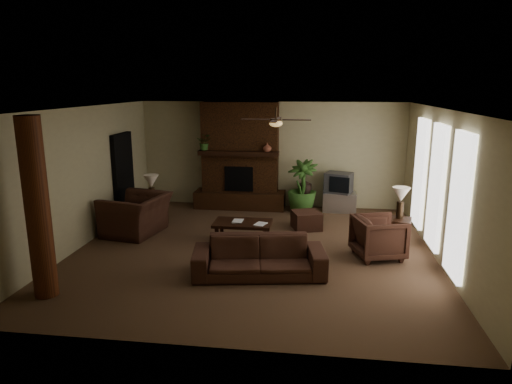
# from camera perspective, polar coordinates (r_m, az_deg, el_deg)

# --- Properties ---
(room_shell) EXTENTS (7.00, 7.00, 7.00)m
(room_shell) POSITION_cam_1_polar(r_m,az_deg,el_deg) (8.75, -0.34, 1.31)
(room_shell) COLOR brown
(room_shell) RESTS_ON ground
(fireplace) EXTENTS (2.40, 0.70, 2.80)m
(fireplace) POSITION_cam_1_polar(r_m,az_deg,el_deg) (12.04, -2.01, 3.44)
(fireplace) COLOR #492813
(fireplace) RESTS_ON ground
(windows) EXTENTS (0.08, 3.65, 2.35)m
(windows) POSITION_cam_1_polar(r_m,az_deg,el_deg) (9.16, 21.74, 0.58)
(windows) COLOR white
(windows) RESTS_ON ground
(log_column) EXTENTS (0.36, 0.36, 2.80)m
(log_column) POSITION_cam_1_polar(r_m,az_deg,el_deg) (7.57, -25.80, -1.95)
(log_column) COLOR #5C2C17
(log_column) RESTS_ON ground
(doorway) EXTENTS (0.10, 1.00, 2.10)m
(doorway) POSITION_cam_1_polar(r_m,az_deg,el_deg) (11.48, -16.34, 1.87)
(doorway) COLOR black
(doorway) RESTS_ON ground
(ceiling_fan) EXTENTS (1.35, 1.35, 0.37)m
(ceiling_fan) POSITION_cam_1_polar(r_m,az_deg,el_deg) (8.84, 2.52, 8.83)
(ceiling_fan) COLOR #2F2115
(ceiling_fan) RESTS_ON ceiling
(sofa) EXTENTS (2.34, 1.01, 0.88)m
(sofa) POSITION_cam_1_polar(r_m,az_deg,el_deg) (7.85, 0.39, -7.41)
(sofa) COLOR #42271C
(sofa) RESTS_ON ground
(armchair_left) EXTENTS (1.09, 1.47, 1.17)m
(armchair_left) POSITION_cam_1_polar(r_m,az_deg,el_deg) (10.31, -14.89, -1.96)
(armchair_left) COLOR #42271C
(armchair_left) RESTS_ON ground
(armchair_right) EXTENTS (1.01, 1.05, 0.88)m
(armchair_right) POSITION_cam_1_polar(r_m,az_deg,el_deg) (8.94, 15.20, -5.28)
(armchair_right) COLOR #42271C
(armchair_right) RESTS_ON ground
(coffee_table) EXTENTS (1.20, 0.70, 0.43)m
(coffee_table) POSITION_cam_1_polar(r_m,az_deg,el_deg) (9.51, -1.68, -4.11)
(coffee_table) COLOR black
(coffee_table) RESTS_ON ground
(ottoman) EXTENTS (0.76, 0.76, 0.40)m
(ottoman) POSITION_cam_1_polar(r_m,az_deg,el_deg) (10.46, 6.36, -3.55)
(ottoman) COLOR #42271C
(ottoman) RESTS_ON ground
(tv_stand) EXTENTS (0.85, 0.50, 0.50)m
(tv_stand) POSITION_cam_1_polar(r_m,az_deg,el_deg) (12.02, 10.41, -1.21)
(tv_stand) COLOR #B6B7B9
(tv_stand) RESTS_ON ground
(tv) EXTENTS (0.78, 0.71, 0.52)m
(tv) POSITION_cam_1_polar(r_m,az_deg,el_deg) (11.89, 10.37, 1.16)
(tv) COLOR #3C3C3F
(tv) RESTS_ON tv_stand
(floor_vase) EXTENTS (0.34, 0.34, 0.77)m
(floor_vase) POSITION_cam_1_polar(r_m,az_deg,el_deg) (11.96, 6.18, -0.24)
(floor_vase) COLOR #34221D
(floor_vase) RESTS_ON ground
(floor_plant) EXTENTS (1.22, 1.55, 0.76)m
(floor_plant) POSITION_cam_1_polar(r_m,az_deg,el_deg) (11.74, 5.80, -0.74)
(floor_plant) COLOR #366026
(floor_plant) RESTS_ON ground
(side_table_left) EXTENTS (0.63, 0.63, 0.55)m
(side_table_left) POSITION_cam_1_polar(r_m,az_deg,el_deg) (10.93, -12.81, -2.66)
(side_table_left) COLOR black
(side_table_left) RESTS_ON ground
(lamp_left) EXTENTS (0.41, 0.41, 0.65)m
(lamp_left) POSITION_cam_1_polar(r_m,az_deg,el_deg) (10.77, -13.05, 1.08)
(lamp_left) COLOR #2F2115
(lamp_left) RESTS_ON side_table_left
(side_table_right) EXTENTS (0.62, 0.62, 0.55)m
(side_table_right) POSITION_cam_1_polar(r_m,az_deg,el_deg) (9.81, 17.33, -4.77)
(side_table_right) COLOR black
(side_table_right) RESTS_ON ground
(lamp_right) EXTENTS (0.39, 0.39, 0.65)m
(lamp_right) POSITION_cam_1_polar(r_m,az_deg,el_deg) (9.68, 17.78, -0.58)
(lamp_right) COLOR #2F2115
(lamp_right) RESTS_ON side_table_right
(mantel_plant) EXTENTS (0.38, 0.42, 0.33)m
(mantel_plant) POSITION_cam_1_polar(r_m,az_deg,el_deg) (11.94, -6.46, 6.03)
(mantel_plant) COLOR #366026
(mantel_plant) RESTS_ON fireplace
(mantel_vase) EXTENTS (0.24, 0.25, 0.22)m
(mantel_vase) POSITION_cam_1_polar(r_m,az_deg,el_deg) (11.59, 1.42, 5.63)
(mantel_vase) COLOR brown
(mantel_vase) RESTS_ON fireplace
(book_a) EXTENTS (0.22, 0.03, 0.29)m
(book_a) POSITION_cam_1_polar(r_m,az_deg,el_deg) (9.48, -2.96, -2.89)
(book_a) COLOR #999999
(book_a) RESTS_ON coffee_table
(book_b) EXTENTS (0.21, 0.09, 0.29)m
(book_b) POSITION_cam_1_polar(r_m,az_deg,el_deg) (9.30, -0.02, -3.20)
(book_b) COLOR #999999
(book_b) RESTS_ON coffee_table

